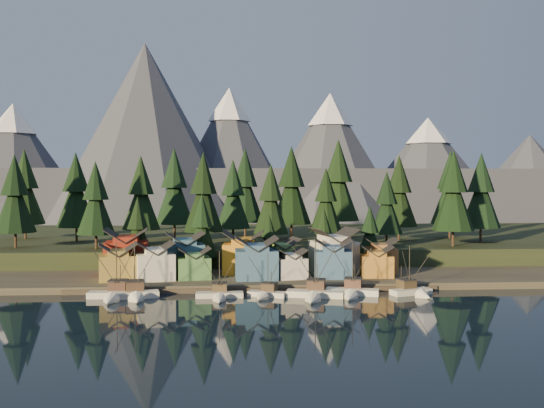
{
  "coord_description": "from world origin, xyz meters",
  "views": [
    {
      "loc": [
        -5.0,
        -113.26,
        23.36
      ],
      "look_at": [
        5.05,
        30.0,
        18.34
      ],
      "focal_mm": 40.0,
      "sensor_mm": 36.0,
      "label": 1
    }
  ],
  "objects": [
    {
      "name": "shore_strip",
      "position": [
        0.0,
        40.0,
        0.75
      ],
      "size": [
        400.0,
        50.0,
        1.5
      ],
      "primitive_type": "cube",
      "color": "#332F25",
      "rests_on": "ground"
    },
    {
      "name": "house_front_6",
      "position": [
        29.17,
        25.18,
        5.32
      ],
      "size": [
        8.05,
        7.7,
        7.28
      ],
      "rotation": [
        0.0,
        0.0,
        -0.12
      ],
      "color": "#A6722A",
      "rests_on": "shore_strip"
    },
    {
      "name": "tree_hill_2",
      "position": [
        -40.0,
        48.0,
        18.64
      ],
      "size": [
        9.93,
        9.93,
        23.12
      ],
      "color": "#332319",
      "rests_on": "hillside"
    },
    {
      "name": "boat_4",
      "position": [
        12.09,
        7.6,
        2.3
      ],
      "size": [
        12.38,
        13.01,
        12.69
      ],
      "rotation": [
        0.0,
        0.0,
        -0.24
      ],
      "color": "beige",
      "rests_on": "ground"
    },
    {
      "name": "house_front_1",
      "position": [
        -21.85,
        24.11,
        5.99
      ],
      "size": [
        9.92,
        9.68,
        8.54
      ],
      "rotation": [
        0.0,
        0.0,
        0.24
      ],
      "color": "silver",
      "rests_on": "shore_strip"
    },
    {
      "name": "boat_6",
      "position": [
        33.18,
        9.41,
        2.22
      ],
      "size": [
        9.57,
        10.12,
        11.31
      ],
      "rotation": [
        0.0,
        0.0,
        0.34
      ],
      "color": "beige",
      "rests_on": "ground"
    },
    {
      "name": "tree_hill_8",
      "position": [
        14.0,
        72.0,
        21.71
      ],
      "size": [
        12.33,
        12.33,
        28.73
      ],
      "color": "#332319",
      "rests_on": "hillside"
    },
    {
      "name": "boat_2",
      "position": [
        -7.09,
        8.69,
        1.89
      ],
      "size": [
        9.87,
        10.75,
        10.45
      ],
      "rotation": [
        0.0,
        0.0,
        0.01
      ],
      "color": "beige",
      "rests_on": "ground"
    },
    {
      "name": "house_back_2",
      "position": [
        -1.75,
        32.51,
        6.86
      ],
      "size": [
        10.16,
        9.42,
        10.21
      ],
      "rotation": [
        0.0,
        0.0,
        -0.06
      ],
      "color": "orange",
      "rests_on": "shore_strip"
    },
    {
      "name": "tree_hill_17",
      "position": [
        68.0,
        58.0,
        20.32
      ],
      "size": [
        11.24,
        11.24,
        26.19
      ],
      "color": "#332319",
      "rests_on": "hillside"
    },
    {
      "name": "house_back_3",
      "position": [
        7.55,
        33.5,
        5.92
      ],
      "size": [
        9.71,
        9.03,
        8.41
      ],
      "rotation": [
        0.0,
        0.0,
        0.23
      ],
      "color": "#4A7841",
      "rests_on": "shore_strip"
    },
    {
      "name": "tree_hill_13",
      "position": [
        56.0,
        48.0,
        20.41
      ],
      "size": [
        11.32,
        11.32,
        26.37
      ],
      "color": "#332319",
      "rests_on": "hillside"
    },
    {
      "name": "house_back_1",
      "position": [
        -15.76,
        31.59,
        6.8
      ],
      "size": [
        10.31,
        10.41,
        10.11
      ],
      "rotation": [
        0.0,
        0.0,
        0.16
      ],
      "color": "#315975",
      "rests_on": "shore_strip"
    },
    {
      "name": "tree_hill_10",
      "position": [
        30.0,
        80.0,
        23.22
      ],
      "size": [
        13.52,
        13.52,
        31.48
      ],
      "color": "#332319",
      "rests_on": "hillside"
    },
    {
      "name": "tree_hill_9",
      "position": [
        22.0,
        55.0,
        17.86
      ],
      "size": [
        9.32,
        9.32,
        21.7
      ],
      "color": "#332319",
      "rests_on": "hillside"
    },
    {
      "name": "hillside",
      "position": [
        0.0,
        90.0,
        3.0
      ],
      "size": [
        420.0,
        100.0,
        6.0
      ],
      "primitive_type": "cube",
      "color": "black",
      "rests_on": "ground"
    },
    {
      "name": "tree_shore_2",
      "position": [
        5.0,
        40.0,
        9.14
      ],
      "size": [
        6.01,
        6.01,
        14.01
      ],
      "color": "#332319",
      "rests_on": "shore_strip"
    },
    {
      "name": "house_back_4",
      "position": [
        20.09,
        31.2,
        7.21
      ],
      "size": [
        11.63,
        11.31,
        10.88
      ],
      "rotation": [
        0.0,
        0.0,
        0.19
      ],
      "color": "beige",
      "rests_on": "shore_strip"
    },
    {
      "name": "tree_shore_3",
      "position": [
        19.0,
        40.0,
        10.01
      ],
      "size": [
        6.69,
        6.69,
        15.58
      ],
      "color": "#332319",
      "rests_on": "shore_strip"
    },
    {
      "name": "tree_shore_1",
      "position": [
        -12.0,
        40.0,
        11.97
      ],
      "size": [
        8.23,
        8.23,
        19.17
      ],
      "color": "#332319",
      "rests_on": "shore_strip"
    },
    {
      "name": "tree_hill_1",
      "position": [
        -50.0,
        68.0,
        20.44
      ],
      "size": [
        11.34,
        11.34,
        26.42
      ],
      "color": "#332319",
      "rests_on": "hillside"
    },
    {
      "name": "boat_0",
      "position": [
        -28.15,
        9.75,
        2.29
      ],
      "size": [
        11.58,
        12.57,
        12.5
      ],
      "rotation": [
        0.0,
        0.0,
        -0.03
      ],
      "color": "beige",
      "rests_on": "ground"
    },
    {
      "name": "house_front_5",
      "position": [
        18.75,
        24.58,
        6.2
      ],
      "size": [
        9.37,
        8.7,
        8.95
      ],
      "rotation": [
        0.0,
        0.0,
        -0.12
      ],
      "color": "#315076",
      "rests_on": "shore_strip"
    },
    {
      "name": "house_front_0",
      "position": [
        -30.09,
        24.16,
        5.83
      ],
      "size": [
        9.62,
        9.27,
        8.23
      ],
      "rotation": [
        0.0,
        0.0,
        0.2
      ],
      "color": "olive",
      "rests_on": "shore_strip"
    },
    {
      "name": "house_back_0",
      "position": [
        -29.67,
        33.24,
        7.24
      ],
      "size": [
        10.86,
        10.5,
        10.94
      ],
      "rotation": [
        0.0,
        0.0,
        0.09
      ],
      "color": "maroon",
      "rests_on": "shore_strip"
    },
    {
      "name": "tree_hill_4",
      "position": [
        -22.0,
        75.0,
        21.45
      ],
      "size": [
        12.13,
        12.13,
        28.26
      ],
      "color": "#332319",
      "rests_on": "hillside"
    },
    {
      "name": "tree_hill_7",
      "position": [
        6.0,
        48.0,
        18.32
      ],
      "size": [
        9.67,
        9.67,
        22.53
      ],
      "color": "#332319",
      "rests_on": "hillside"
    },
    {
      "name": "boat_1",
      "position": [
        -23.98,
        9.53,
        2.51
      ],
      "size": [
        10.13,
        10.78,
        12.5
      ],
      "rotation": [
        0.0,
        0.0,
        0.21
      ],
      "color": "silver",
      "rests_on": "ground"
    },
    {
      "name": "house_front_3",
      "position": [
        1.04,
        23.96,
        6.52
      ],
      "size": [
        9.67,
        9.24,
        9.56
      ],
      "rotation": [
        0.0,
        0.0,
        0.03
      ],
      "color": "#335678",
      "rests_on": "shore_strip"
    },
    {
      "name": "tree_hill_0",
      "position": [
        -62.0,
        52.0,
        19.69
      ],
      "size": [
        10.75,
        10.75,
        25.05
      ],
      "color": "#332319",
      "rests_on": "hillside"
    },
    {
      "name": "tree_hill_16",
      "position": [
        -68.0,
        78.0,
        21.25
      ],
      "size": [
        11.98,
        11.98,
        27.9
      ],
      "color": "#332319",
      "rests_on": "hillside"
    },
    {
      "name": "tree_shore_0",
      "position": [
        -28.0,
        40.0,
        11.57
      ],
      "size": [
        7.91,
        7.91,
        18.43
      ],
      "color": "#332319",
      "rests_on": "shore_strip"
    },
    {
      "name": "tree_hill_11",
      "position": [
        38.0,
        50.0,
        17.24
      ],
      "size": [
        8.83,
        8.83,
        20.56
      ],
      "color": "#332319",
      "rests_on": "hillside"
    },
    {
      "name": "house_front_4",
      "position": [
        8.88,
        24.4,
        5.04
      ],
      "size": [
        7.81,
        8.23,
        6.73
      ],
      "rotation": [
        0.0,
        0.0,
        0.2
      ],
      "color": "beige",
      "rests_on": "shore_strip"
    },
    {
      "name": "ground",
      "position": [
        0.0,
        0.0,
        0.0
      ],
      "size": [
        500.0,
        500.0,
        0.0
      ],
      "primitive_type": "plane",
      "color": "black",
      "rests_on": "ground"
    },
    {
      "name": "tree_hill_3",
      "position": [
        -30.0,
        60.0,
        19.76
      ],
      "size": [
        10.81,
        10.81,
        25.18
      ],
      "color": "#332319",
      "rests_on": "hillside"
    },
    {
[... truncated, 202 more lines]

